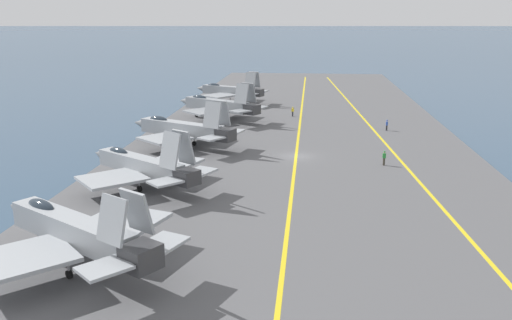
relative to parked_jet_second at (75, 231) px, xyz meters
name	(u,v)px	position (x,y,z in m)	size (l,w,h in m)	color
ground_plane	(296,159)	(32.33, -13.99, -3.15)	(2000.00, 2000.00, 0.00)	#334C66
carrier_deck	(296,158)	(32.33, -13.99, -2.95)	(201.90, 45.34, 0.40)	#565659
deck_stripe_foul_line	(399,159)	(32.33, -26.46, -2.74)	(181.71, 0.36, 0.01)	yellow
deck_stripe_centerline	(296,156)	(32.33, -13.99, -2.74)	(181.71, 0.36, 0.01)	yellow
parked_jet_second	(75,231)	(0.00, 0.00, 0.00)	(13.90, 15.61, 6.50)	#9EA3A8
parked_jet_third	(143,165)	(18.16, 0.93, -0.45)	(13.55, 15.00, 6.48)	#9EA3A8
parked_jet_fourth	(183,129)	(35.93, 1.08, -0.37)	(13.18, 16.47, 6.56)	#9EA3A8
parked_jet_fifth	(218,105)	(54.92, -0.46, -0.19)	(13.33, 16.31, 6.59)	gray
parked_jet_sixth	(230,91)	(73.56, 0.33, -0.27)	(13.93, 15.31, 6.40)	#93999E
crew_green_vest	(384,157)	(29.14, -24.24, -1.80)	(0.28, 0.39, 1.73)	#383328
crew_blue_vest	(387,125)	(49.34, -27.17, -1.84)	(0.39, 0.27, 1.66)	#232328
crew_yellow_vest	(293,111)	(59.87, -12.58, -1.82)	(0.40, 0.46, 1.69)	#232328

